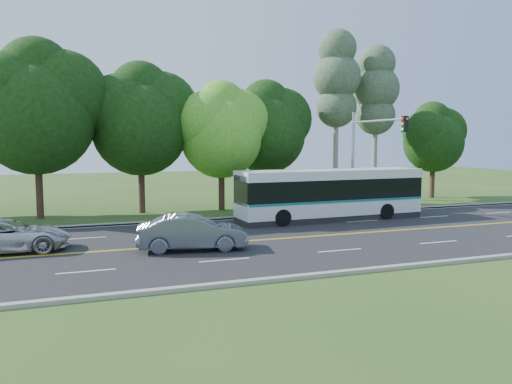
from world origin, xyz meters
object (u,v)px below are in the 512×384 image
object	(u,v)px
traffic_signal	(368,146)
transit_bus	(330,195)
sedan	(192,232)
suv	(8,236)

from	to	relation	value
traffic_signal	transit_bus	bearing A→B (deg)	-168.09
sedan	traffic_signal	bearing A→B (deg)	-54.58
traffic_signal	suv	xyz separation A→B (m)	(-21.23, -4.14, -3.91)
sedan	suv	xyz separation A→B (m)	(-7.90, 2.40, -0.08)
transit_bus	suv	xyz separation A→B (m)	(-18.13, -3.49, -0.84)
sedan	suv	distance (m)	8.26
traffic_signal	transit_bus	xyz separation A→B (m)	(-3.10, -0.65, -3.07)
transit_bus	sedan	size ratio (longest dim) A/B	2.48
traffic_signal	sedan	bearing A→B (deg)	-153.84
traffic_signal	sedan	world-z (taller)	traffic_signal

